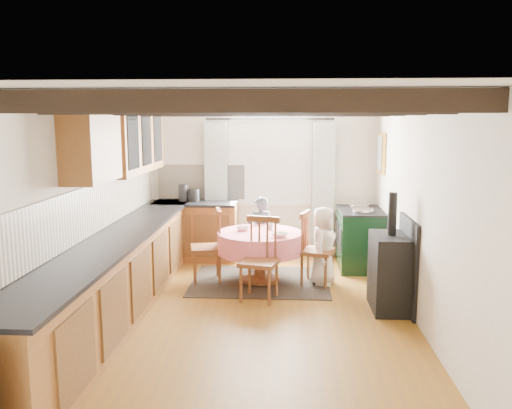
# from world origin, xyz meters

# --- Properties ---
(floor) EXTENTS (3.60, 5.50, 0.00)m
(floor) POSITION_xyz_m (0.00, 0.00, 0.00)
(floor) COLOR #8E5C1A
(floor) RESTS_ON ground
(ceiling) EXTENTS (3.60, 5.50, 0.00)m
(ceiling) POSITION_xyz_m (0.00, 0.00, 2.40)
(ceiling) COLOR white
(ceiling) RESTS_ON ground
(wall_back) EXTENTS (3.60, 0.00, 2.40)m
(wall_back) POSITION_xyz_m (0.00, 2.75, 1.20)
(wall_back) COLOR silver
(wall_back) RESTS_ON ground
(wall_front) EXTENTS (3.60, 0.00, 2.40)m
(wall_front) POSITION_xyz_m (0.00, -2.75, 1.20)
(wall_front) COLOR silver
(wall_front) RESTS_ON ground
(wall_left) EXTENTS (0.00, 5.50, 2.40)m
(wall_left) POSITION_xyz_m (-1.80, 0.00, 1.20)
(wall_left) COLOR silver
(wall_left) RESTS_ON ground
(wall_right) EXTENTS (0.00, 5.50, 2.40)m
(wall_right) POSITION_xyz_m (1.80, 0.00, 1.20)
(wall_right) COLOR silver
(wall_right) RESTS_ON ground
(beam_a) EXTENTS (3.60, 0.16, 0.16)m
(beam_a) POSITION_xyz_m (0.00, -2.00, 2.31)
(beam_a) COLOR black
(beam_a) RESTS_ON ceiling
(beam_b) EXTENTS (3.60, 0.16, 0.16)m
(beam_b) POSITION_xyz_m (0.00, -1.00, 2.31)
(beam_b) COLOR black
(beam_b) RESTS_ON ceiling
(beam_c) EXTENTS (3.60, 0.16, 0.16)m
(beam_c) POSITION_xyz_m (0.00, 0.00, 2.31)
(beam_c) COLOR black
(beam_c) RESTS_ON ceiling
(beam_d) EXTENTS (3.60, 0.16, 0.16)m
(beam_d) POSITION_xyz_m (0.00, 1.00, 2.31)
(beam_d) COLOR black
(beam_d) RESTS_ON ceiling
(beam_e) EXTENTS (3.60, 0.16, 0.16)m
(beam_e) POSITION_xyz_m (0.00, 2.00, 2.31)
(beam_e) COLOR black
(beam_e) RESTS_ON ceiling
(splash_left) EXTENTS (0.02, 4.50, 0.55)m
(splash_left) POSITION_xyz_m (-1.78, 0.30, 1.20)
(splash_left) COLOR beige
(splash_left) RESTS_ON wall_left
(splash_back) EXTENTS (1.40, 0.02, 0.55)m
(splash_back) POSITION_xyz_m (-1.00, 2.73, 1.20)
(splash_back) COLOR beige
(splash_back) RESTS_ON wall_back
(base_cabinet_left) EXTENTS (0.60, 5.30, 0.88)m
(base_cabinet_left) POSITION_xyz_m (-1.50, 0.00, 0.44)
(base_cabinet_left) COLOR brown
(base_cabinet_left) RESTS_ON floor
(base_cabinet_back) EXTENTS (1.30, 0.60, 0.88)m
(base_cabinet_back) POSITION_xyz_m (-1.05, 2.45, 0.44)
(base_cabinet_back) COLOR brown
(base_cabinet_back) RESTS_ON floor
(worktop_left) EXTENTS (0.64, 5.30, 0.04)m
(worktop_left) POSITION_xyz_m (-1.48, 0.00, 0.90)
(worktop_left) COLOR black
(worktop_left) RESTS_ON base_cabinet_left
(worktop_back) EXTENTS (1.30, 0.64, 0.04)m
(worktop_back) POSITION_xyz_m (-1.05, 2.43, 0.90)
(worktop_back) COLOR black
(worktop_back) RESTS_ON base_cabinet_back
(wall_cabinet_glass) EXTENTS (0.34, 1.80, 0.90)m
(wall_cabinet_glass) POSITION_xyz_m (-1.63, 1.20, 1.95)
(wall_cabinet_glass) COLOR brown
(wall_cabinet_glass) RESTS_ON wall_left
(wall_cabinet_solid) EXTENTS (0.34, 0.90, 0.70)m
(wall_cabinet_solid) POSITION_xyz_m (-1.63, -0.30, 1.90)
(wall_cabinet_solid) COLOR brown
(wall_cabinet_solid) RESTS_ON wall_left
(window_frame) EXTENTS (1.34, 0.03, 1.54)m
(window_frame) POSITION_xyz_m (0.10, 2.73, 1.60)
(window_frame) COLOR white
(window_frame) RESTS_ON wall_back
(window_pane) EXTENTS (1.20, 0.01, 1.40)m
(window_pane) POSITION_xyz_m (0.10, 2.74, 1.60)
(window_pane) COLOR white
(window_pane) RESTS_ON wall_back
(curtain_left) EXTENTS (0.35, 0.10, 2.10)m
(curtain_left) POSITION_xyz_m (-0.75, 2.65, 1.10)
(curtain_left) COLOR silver
(curtain_left) RESTS_ON wall_back
(curtain_right) EXTENTS (0.35, 0.10, 2.10)m
(curtain_right) POSITION_xyz_m (0.95, 2.65, 1.10)
(curtain_right) COLOR silver
(curtain_right) RESTS_ON wall_back
(curtain_rod) EXTENTS (2.00, 0.03, 0.03)m
(curtain_rod) POSITION_xyz_m (0.10, 2.65, 2.20)
(curtain_rod) COLOR black
(curtain_rod) RESTS_ON wall_back
(wall_picture) EXTENTS (0.04, 0.50, 0.60)m
(wall_picture) POSITION_xyz_m (1.77, 2.30, 1.70)
(wall_picture) COLOR gold
(wall_picture) RESTS_ON wall_right
(wall_plate) EXTENTS (0.30, 0.02, 0.30)m
(wall_plate) POSITION_xyz_m (1.05, 2.72, 1.70)
(wall_plate) COLOR silver
(wall_plate) RESTS_ON wall_back
(rug) EXTENTS (1.85, 1.44, 0.01)m
(rug) POSITION_xyz_m (0.02, 1.30, 0.01)
(rug) COLOR black
(rug) RESTS_ON floor
(dining_table) EXTENTS (1.15, 1.15, 0.69)m
(dining_table) POSITION_xyz_m (0.02, 1.30, 0.35)
(dining_table) COLOR #FB846F
(dining_table) RESTS_ON floor
(chair_near) EXTENTS (0.54, 0.55, 1.02)m
(chair_near) POSITION_xyz_m (0.05, 0.57, 0.51)
(chair_near) COLOR brown
(chair_near) RESTS_ON floor
(chair_left) EXTENTS (0.53, 0.51, 1.00)m
(chair_left) POSITION_xyz_m (-0.71, 1.31, 0.50)
(chair_left) COLOR brown
(chair_left) RESTS_ON floor
(chair_right) EXTENTS (0.55, 0.53, 0.98)m
(chair_right) POSITION_xyz_m (0.79, 1.25, 0.49)
(chair_right) COLOR brown
(chair_right) RESTS_ON floor
(aga_range) EXTENTS (0.63, 0.97, 0.90)m
(aga_range) POSITION_xyz_m (1.47, 2.10, 0.45)
(aga_range) COLOR black
(aga_range) RESTS_ON floor
(cast_iron_stove) EXTENTS (0.41, 0.69, 1.37)m
(cast_iron_stove) POSITION_xyz_m (1.58, 0.35, 0.69)
(cast_iron_stove) COLOR black
(cast_iron_stove) RESTS_ON floor
(child_far) EXTENTS (0.46, 0.38, 1.08)m
(child_far) POSITION_xyz_m (-0.00, 1.95, 0.54)
(child_far) COLOR #404D57
(child_far) RESTS_ON floor
(child_right) EXTENTS (0.47, 0.59, 1.06)m
(child_right) POSITION_xyz_m (0.87, 1.25, 0.53)
(child_right) COLOR silver
(child_right) RESTS_ON floor
(bowl_a) EXTENTS (0.30, 0.30, 0.05)m
(bowl_a) POSITION_xyz_m (0.29, 1.02, 0.72)
(bowl_a) COLOR silver
(bowl_a) RESTS_ON dining_table
(bowl_b) EXTENTS (0.24, 0.24, 0.06)m
(bowl_b) POSITION_xyz_m (-0.22, 1.40, 0.72)
(bowl_b) COLOR silver
(bowl_b) RESTS_ON dining_table
(cup) EXTENTS (0.10, 0.10, 0.09)m
(cup) POSITION_xyz_m (0.16, 1.51, 0.74)
(cup) COLOR silver
(cup) RESTS_ON dining_table
(canister_tall) EXTENTS (0.15, 0.15, 0.26)m
(canister_tall) POSITION_xyz_m (-1.25, 2.49, 1.05)
(canister_tall) COLOR #262628
(canister_tall) RESTS_ON worktop_back
(canister_wide) EXTENTS (0.18, 0.18, 0.20)m
(canister_wide) POSITION_xyz_m (-1.07, 2.48, 1.02)
(canister_wide) COLOR #262628
(canister_wide) RESTS_ON worktop_back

